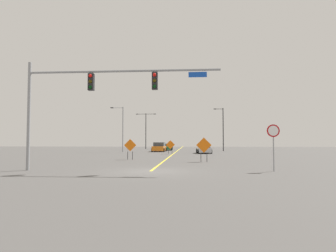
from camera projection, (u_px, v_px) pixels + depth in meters
name	position (u px, v px, depth m)	size (l,w,h in m)	color
ground	(151.00, 171.00, 18.02)	(144.17, 144.17, 0.00)	#4C4947
road_centre_stripe	(178.00, 150.00, 57.90)	(0.16, 80.09, 0.01)	yellow
traffic_signal_assembly	(92.00, 90.00, 18.52)	(11.99, 0.44, 6.76)	gray
stop_sign	(273.00, 138.00, 18.04)	(0.76, 0.07, 2.81)	gray
street_lamp_far_right	(222.00, 127.00, 53.23)	(1.73, 0.24, 7.61)	black
street_lamp_near_right	(122.00, 127.00, 48.80)	(2.13, 0.24, 7.34)	gray
street_lamp_far_left	(146.00, 127.00, 65.47)	(4.37, 0.24, 7.78)	black
construction_sign_left_shoulder	(204.00, 146.00, 26.08)	(1.33, 0.07, 2.11)	orange
construction_sign_right_lane	(130.00, 146.00, 29.13)	(1.19, 0.12, 1.99)	orange
construction_sign_left_lane	(170.00, 145.00, 41.45)	(1.24, 0.14, 1.89)	orange
car_green_passing	(167.00, 147.00, 57.08)	(2.07, 4.41, 1.23)	#196B38
car_silver_far	(204.00, 149.00, 43.41)	(2.19, 4.38, 1.38)	#B7BABF
car_orange_near	(159.00, 147.00, 50.31)	(2.29, 4.17, 1.54)	orange
car_yellow_mid	(162.00, 146.00, 63.37)	(2.18, 4.48, 1.23)	gold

